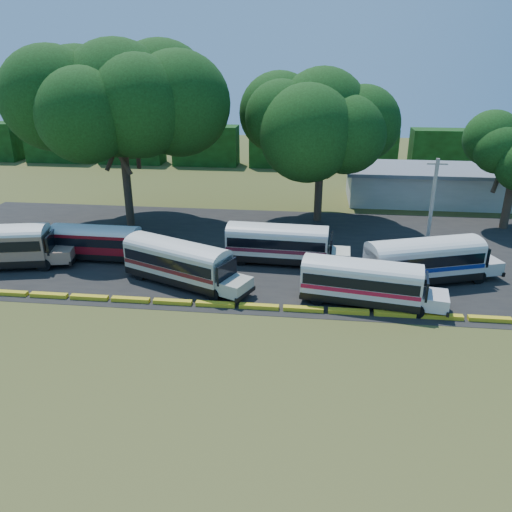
# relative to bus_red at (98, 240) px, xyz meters

# --- Properties ---
(ground) EXTENTS (160.00, 160.00, 0.00)m
(ground) POSITION_rel_bus_red_xyz_m (12.77, -8.28, -1.69)
(ground) COLOR #374416
(ground) RESTS_ON ground
(asphalt_strip) EXTENTS (64.00, 24.00, 0.02)m
(asphalt_strip) POSITION_rel_bus_red_xyz_m (13.77, 3.72, -1.68)
(asphalt_strip) COLOR black
(asphalt_strip) RESTS_ON ground
(curb) EXTENTS (53.70, 0.45, 0.30)m
(curb) POSITION_rel_bus_red_xyz_m (12.77, -7.28, -1.54)
(curb) COLOR yellow
(curb) RESTS_ON ground
(terminal_building) EXTENTS (19.00, 9.00, 4.00)m
(terminal_building) POSITION_rel_bus_red_xyz_m (30.77, 21.72, 0.34)
(terminal_building) COLOR beige
(terminal_building) RESTS_ON ground
(treeline_backdrop) EXTENTS (130.00, 4.00, 6.00)m
(treeline_backdrop) POSITION_rel_bus_red_xyz_m (12.77, 39.72, 1.31)
(treeline_backdrop) COLOR black
(treeline_backdrop) RESTS_ON ground
(bus_red) EXTENTS (9.02, 2.43, 2.95)m
(bus_red) POSITION_rel_bus_red_xyz_m (0.00, 0.00, 0.00)
(bus_red) COLOR black
(bus_red) RESTS_ON ground
(bus_cream_west) EXTENTS (10.33, 6.43, 3.35)m
(bus_cream_west) POSITION_rel_bus_red_xyz_m (8.00, -3.97, 0.21)
(bus_cream_west) COLOR black
(bus_cream_west) RESTS_ON ground
(bus_cream_east) EXTENTS (10.18, 3.02, 3.31)m
(bus_cream_east) POSITION_rel_bus_red_xyz_m (15.09, 0.92, 0.18)
(bus_cream_east) COLOR black
(bus_cream_east) RESTS_ON ground
(bus_white_red) EXTENTS (10.01, 3.95, 3.21)m
(bus_white_red) POSITION_rel_bus_red_xyz_m (21.30, -5.75, 0.12)
(bus_white_red) COLOR black
(bus_white_red) RESTS_ON ground
(bus_white_blue) EXTENTS (10.83, 5.88, 3.47)m
(bus_white_blue) POSITION_rel_bus_red_xyz_m (26.19, -1.60, 0.27)
(bus_white_blue) COLOR black
(bus_white_blue) RESTS_ON ground
(tree_west) EXTENTS (14.55, 14.55, 17.58)m
(tree_west) POSITION_rel_bus_red_xyz_m (-0.60, 9.13, 10.53)
(tree_west) COLOR #382C1C
(tree_west) RESTS_ON ground
(tree_center) EXTENTS (12.02, 12.02, 15.12)m
(tree_center) POSITION_rel_bus_red_xyz_m (18.16, 12.95, 8.99)
(tree_center) COLOR #382C1C
(tree_center) RESTS_ON ground
(utility_pole) EXTENTS (1.60, 0.30, 8.54)m
(utility_pole) POSITION_rel_bus_red_xyz_m (27.13, 2.91, 2.69)
(utility_pole) COLOR gray
(utility_pole) RESTS_ON ground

